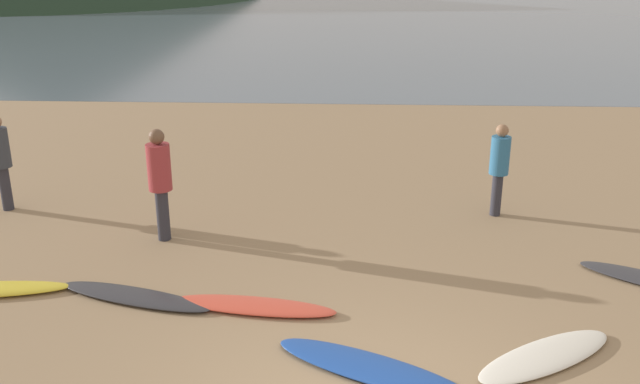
% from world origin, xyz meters
% --- Properties ---
extents(ground_plane, '(120.00, 120.00, 0.20)m').
position_xyz_m(ground_plane, '(0.00, 10.00, -0.10)').
color(ground_plane, '#997C5B').
rests_on(ground_plane, ground).
extents(surfboard_1, '(2.25, 1.06, 0.09)m').
position_xyz_m(surfboard_1, '(-3.01, 2.43, 0.05)').
color(surfboard_1, '#333338').
rests_on(surfboard_1, ground).
extents(surfboard_2, '(2.17, 0.73, 0.10)m').
position_xyz_m(surfboard_2, '(-1.41, 2.25, 0.05)').
color(surfboard_2, '#D84C38').
rests_on(surfboard_2, ground).
extents(surfboard_3, '(2.28, 1.49, 0.10)m').
position_xyz_m(surfboard_3, '(0.04, 0.94, 0.05)').
color(surfboard_3, '#1E479E').
rests_on(surfboard_3, ground).
extents(surfboard_4, '(1.94, 1.55, 0.08)m').
position_xyz_m(surfboard_4, '(2.01, 1.27, 0.04)').
color(surfboard_4, silver).
rests_on(surfboard_4, ground).
extents(person_0, '(0.34, 0.34, 1.69)m').
position_xyz_m(person_0, '(-6.20, 5.56, 0.99)').
color(person_0, '#2D2D38').
rests_on(person_0, ground).
extents(person_1, '(0.32, 0.32, 1.60)m').
position_xyz_m(person_1, '(2.28, 5.70, 0.94)').
color(person_1, '#2D2D38').
rests_on(person_1, ground).
extents(person_3, '(0.36, 0.36, 1.79)m').
position_xyz_m(person_3, '(-3.13, 4.40, 1.05)').
color(person_3, '#2D2D38').
rests_on(person_3, ground).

